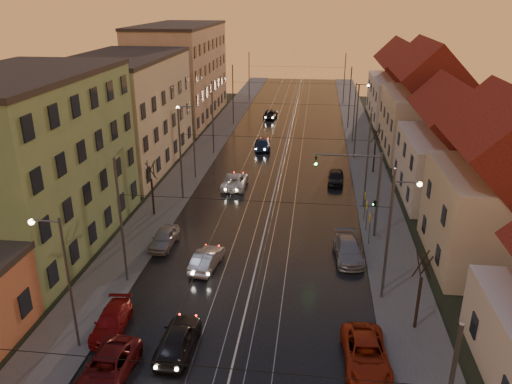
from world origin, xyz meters
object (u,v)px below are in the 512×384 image
at_px(driving_car_4, 270,114).
at_px(parked_left_3, 164,238).
at_px(street_lamp_2, 191,134).
at_px(parked_left_1, 107,368).
at_px(driving_car_0, 178,339).
at_px(parked_right_0, 366,354).
at_px(driving_car_1, 207,259).
at_px(street_lamp_1, 395,225).
at_px(driving_car_2, 235,181).
at_px(traffic_light_mast, 366,184).
at_px(street_lamp_3, 357,107).
at_px(parked_right_2, 336,177).
at_px(parked_left_2, 111,322).
at_px(parked_right_1, 348,250).
at_px(street_lamp_0, 62,272).
at_px(driving_car_3, 262,144).

height_order(driving_car_4, parked_left_3, driving_car_4).
relative_size(street_lamp_2, parked_left_1, 1.64).
height_order(driving_car_0, parked_right_0, driving_car_0).
bearing_deg(driving_car_1, driving_car_4, -83.15).
height_order(street_lamp_1, parked_left_3, street_lamp_1).
xyz_separation_m(driving_car_1, driving_car_2, (-0.58, 16.33, 0.01)).
height_order(traffic_light_mast, parked_left_3, traffic_light_mast).
relative_size(street_lamp_3, driving_car_0, 1.73).
height_order(traffic_light_mast, parked_right_2, traffic_light_mast).
bearing_deg(driving_car_2, traffic_light_mast, 139.90).
distance_m(street_lamp_2, parked_left_2, 26.68).
height_order(parked_left_1, parked_right_1, parked_right_1).
bearing_deg(street_lamp_1, driving_car_1, 172.97).
xyz_separation_m(traffic_light_mast, parked_right_2, (-1.79, 12.25, -3.92)).
height_order(driving_car_2, parked_right_2, driving_car_2).
bearing_deg(parked_right_1, driving_car_0, -134.51).
bearing_deg(driving_car_4, driving_car_2, 93.19).
distance_m(parked_right_0, parked_right_2, 27.73).
distance_m(street_lamp_0, parked_right_2, 32.40).
relative_size(street_lamp_1, parked_right_0, 1.59).
height_order(street_lamp_2, parked_right_1, street_lamp_2).
relative_size(street_lamp_3, driving_car_3, 1.62).
xyz_separation_m(traffic_light_mast, parked_left_2, (-15.55, -14.29, -3.99)).
bearing_deg(parked_right_2, parked_left_1, -109.06).
height_order(parked_left_3, parked_right_1, parked_right_1).
distance_m(street_lamp_3, parked_right_1, 32.17).
distance_m(street_lamp_0, parked_left_2, 4.86).
height_order(driving_car_2, driving_car_4, driving_car_4).
height_order(parked_right_0, parked_right_1, parked_right_1).
xyz_separation_m(street_lamp_1, parked_left_3, (-16.70, 4.48, -4.20)).
distance_m(street_lamp_3, driving_car_0, 45.44).
bearing_deg(parked_left_2, street_lamp_0, -137.05).
bearing_deg(street_lamp_2, parked_left_3, -84.46).
relative_size(street_lamp_1, driving_car_1, 1.91).
bearing_deg(parked_left_3, driving_car_3, 82.44).
bearing_deg(parked_left_1, traffic_light_mast, 53.90).
xyz_separation_m(street_lamp_0, street_lamp_3, (18.21, 44.00, 0.00)).
distance_m(driving_car_0, parked_left_2, 4.53).
distance_m(street_lamp_1, parked_left_1, 18.85).
bearing_deg(parked_left_3, street_lamp_0, -94.54).
relative_size(street_lamp_0, street_lamp_2, 1.00).
bearing_deg(street_lamp_1, parked_right_2, 98.17).
relative_size(parked_left_3, parked_right_0, 0.80).
bearing_deg(driving_car_4, parked_left_1, 91.82).
bearing_deg(driving_car_4, parked_left_2, 90.23).
relative_size(driving_car_0, driving_car_2, 0.92).
bearing_deg(parked_right_0, traffic_light_mast, 83.47).
distance_m(street_lamp_0, driving_car_1, 11.83).
bearing_deg(parked_right_0, parked_right_1, 88.68).
bearing_deg(parked_right_2, driving_car_0, -105.58).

